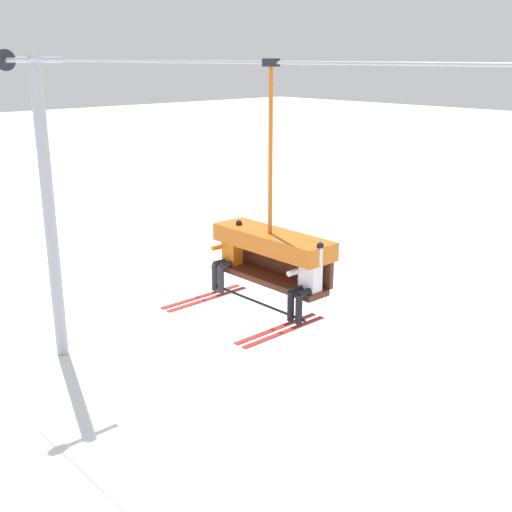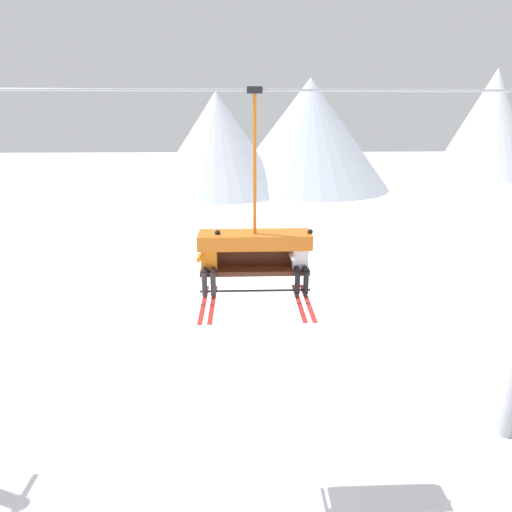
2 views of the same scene
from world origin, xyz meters
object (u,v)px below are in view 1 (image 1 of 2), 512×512
Objects in this scene: lift_tower_near at (48,207)px; skier_orange at (227,255)px; chairlift_chair at (273,247)px; skier_white at (305,281)px.

skier_orange is at bearing -5.75° from lift_tower_near.
chairlift_chair reaches higher than skier_white.
skier_white is at bearing -4.77° from lift_tower_near.
lift_tower_near is at bearing 174.25° from skier_orange.
lift_tower_near is 2.31× the size of chairlift_chair.
skier_white is (0.95, -0.21, -0.31)m from chairlift_chair.
skier_orange is at bearing 180.00° from skier_white.
lift_tower_near reaches higher than skier_orange.
skier_orange is 1.89m from skier_white.
chairlift_chair is at bearing 167.29° from skier_white.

